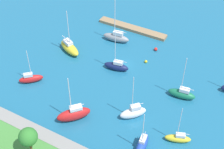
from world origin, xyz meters
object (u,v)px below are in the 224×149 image
Objects in this scene: park_tree_midwest at (28,137)px; sailboat_yellow_far_south at (178,138)px; sailboat_green_lone_north at (182,94)px; mooring_buoy_red at (156,49)px; sailboat_red_center_basin at (74,114)px; sailboat_white_inner_mooring at (133,112)px; mooring_buoy_yellow at (146,61)px; sailboat_yellow_outer_mooring at (69,48)px; sailboat_navy_far_north at (116,66)px; pier_dock at (132,28)px; sailboat_blue_off_beacon at (142,144)px; sailboat_red_along_channel at (31,78)px; sailboat_gray_mid_basin at (116,37)px.

park_tree_midwest is 27.62m from sailboat_yellow_far_south.
mooring_buoy_red is (11.65, -12.97, -0.66)m from sailboat_green_lone_north.
sailboat_white_inner_mooring is at bearing 164.03° from sailboat_red_center_basin.
mooring_buoy_yellow is at bearing -72.26° from sailboat_yellow_far_south.
sailboat_white_inner_mooring is at bearing -29.22° from sailboat_yellow_far_south.
sailboat_green_lone_north is (-30.75, 1.83, -0.17)m from sailboat_yellow_outer_mooring.
sailboat_navy_far_north is at bearing -95.37° from sailboat_white_inner_mooring.
sailboat_blue_off_beacon reaches higher than pier_dock.
sailboat_red_center_basin is (-4.45, 35.42, 1.07)m from pier_dock.
sailboat_red_along_channel is 9.97× the size of mooring_buoy_red.
sailboat_gray_mid_basin reaches higher than sailboat_blue_off_beacon.
sailboat_red_along_channel is 27.82m from mooring_buoy_yellow.
sailboat_blue_off_beacon is 30.96m from mooring_buoy_red.
sailboat_navy_far_north is 24.19m from sailboat_yellow_far_south.
sailboat_white_inner_mooring is 15.44m from sailboat_navy_far_north.
sailboat_yellow_far_south is (-22.04, -16.03, -4.50)m from park_tree_midwest.
sailboat_red_along_channel is 12.43× the size of mooring_buoy_yellow.
sailboat_gray_mid_basin is at bearing 6.58° from mooring_buoy_red.
park_tree_midwest is at bearing 80.36° from mooring_buoy_red.
sailboat_navy_far_north is at bearing -138.04° from sailboat_red_center_basin.
sailboat_white_inner_mooring reaches higher than park_tree_midwest.
sailboat_green_lone_north is at bearing 176.40° from sailboat_red_center_basin.
sailboat_blue_off_beacon is 16.47m from sailboat_green_lone_north.
mooring_buoy_yellow is (-18.96, -5.38, -0.92)m from sailboat_yellow_outer_mooring.
pier_dock is at bearing -31.18° from mooring_buoy_red.
sailboat_red_along_channel is (13.28, -15.57, -4.31)m from park_tree_midwest.
park_tree_midwest is 35.86m from mooring_buoy_yellow.
sailboat_yellow_far_south is (-24.82, 30.45, 0.46)m from pier_dock.
mooring_buoy_yellow is at bearing 0.39° from sailboat_red_along_channel.
sailboat_red_center_basin is 1.25× the size of sailboat_yellow_far_south.
sailboat_white_inner_mooring is 7.88m from sailboat_blue_off_beacon.
sailboat_gray_mid_basin is 25.51m from sailboat_red_along_channel.
park_tree_midwest reaches higher than pier_dock.
sailboat_white_inner_mooring is 12.21m from sailboat_green_lone_north.
sailboat_gray_mid_basin is 11.74m from mooring_buoy_yellow.
sailboat_white_inner_mooring is (-11.85, -17.44, -4.10)m from park_tree_midwest.
pier_dock is 32.64m from sailboat_red_along_channel.
sailboat_blue_off_beacon reaches higher than sailboat_yellow_far_south.
sailboat_gray_mid_basin is 34.99m from sailboat_yellow_far_south.
pier_dock is 46.82m from park_tree_midwest.
sailboat_gray_mid_basin reaches higher than sailboat_yellow_far_south.
sailboat_green_lone_north is at bearing -22.74° from sailboat_red_along_channel.
sailboat_green_lone_north is at bearing 138.57° from pier_dock.
sailboat_navy_far_north is (0.01, -17.99, -0.42)m from sailboat_red_center_basin.
park_tree_midwest is 0.67× the size of sailboat_yellow_far_south.
sailboat_yellow_outer_mooring is at bearing 61.03° from pier_dock.
sailboat_yellow_outer_mooring is 0.98× the size of sailboat_gray_mid_basin.
sailboat_gray_mid_basin is (22.60, -11.71, 0.16)m from sailboat_green_lone_north.
sailboat_yellow_outer_mooring is 12.82m from sailboat_gray_mid_basin.
sailboat_gray_mid_basin is 17.17× the size of mooring_buoy_yellow.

